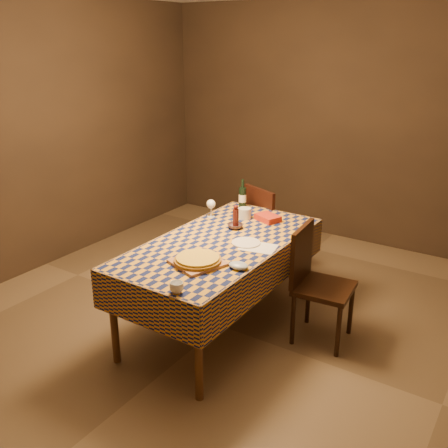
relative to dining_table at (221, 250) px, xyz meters
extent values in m
plane|color=brown|center=(0.00, 0.00, -0.69)|extent=(5.00, 5.00, 0.00)
cube|color=#34271D|center=(0.00, 2.50, 0.66)|extent=(4.50, 0.10, 2.70)
cube|color=#34271D|center=(-2.25, 0.00, 0.66)|extent=(0.10, 5.00, 2.70)
cylinder|color=brown|center=(-0.38, -0.83, -0.32)|extent=(0.06, 0.06, 0.75)
cylinder|color=brown|center=(0.38, -0.83, -0.32)|extent=(0.06, 0.06, 0.75)
cylinder|color=brown|center=(-0.38, 0.83, -0.32)|extent=(0.06, 0.06, 0.75)
cylinder|color=brown|center=(0.38, 0.83, -0.32)|extent=(0.06, 0.06, 0.75)
cube|color=brown|center=(0.00, 0.00, 0.05)|extent=(0.90, 1.80, 0.03)
cube|color=brown|center=(0.00, 0.00, 0.07)|extent=(0.92, 1.82, 0.02)
cube|color=brown|center=(0.00, -0.92, -0.07)|extent=(0.94, 0.01, 0.30)
cube|color=brown|center=(0.00, 0.92, -0.07)|extent=(0.94, 0.01, 0.30)
cube|color=brown|center=(-0.47, 0.00, -0.07)|extent=(0.01, 1.84, 0.30)
cube|color=brown|center=(0.47, 0.00, -0.07)|extent=(0.01, 1.84, 0.30)
cube|color=#A26B4C|center=(0.10, -0.44, 0.09)|extent=(0.41, 0.41, 0.02)
cylinder|color=#8A5B17|center=(0.10, -0.44, 0.11)|extent=(0.42, 0.42, 0.02)
cylinder|color=gold|center=(0.10, -0.44, 0.12)|extent=(0.38, 0.38, 0.01)
cylinder|color=#461410|center=(-0.05, 0.31, 0.16)|extent=(0.06, 0.06, 0.17)
sphere|color=#461410|center=(-0.05, 0.31, 0.27)|extent=(0.04, 0.04, 0.04)
imported|color=#5D464E|center=(-0.06, 0.31, 0.10)|extent=(0.17, 0.17, 0.04)
cylinder|color=white|center=(-0.39, 0.43, 0.08)|extent=(0.09, 0.09, 0.01)
cylinder|color=white|center=(-0.39, 0.43, 0.12)|extent=(0.01, 0.01, 0.08)
sphere|color=white|center=(-0.39, 0.43, 0.20)|extent=(0.08, 0.08, 0.08)
ellipsoid|color=#42070C|center=(-0.39, 0.43, 0.19)|extent=(0.05, 0.05, 0.03)
cylinder|color=black|center=(-0.28, 0.80, 0.18)|extent=(0.07, 0.07, 0.20)
cylinder|color=black|center=(-0.28, 0.80, 0.32)|extent=(0.03, 0.03, 0.08)
cylinder|color=#F1E9CE|center=(-0.28, 0.80, 0.18)|extent=(0.07, 0.07, 0.07)
cylinder|color=silver|center=(-0.12, 0.56, 0.12)|extent=(0.12, 0.12, 0.10)
cube|color=red|center=(0.08, 0.62, 0.10)|extent=(0.25, 0.21, 0.05)
cylinder|color=white|center=(0.19, 0.07, 0.08)|extent=(0.26, 0.26, 0.01)
imported|color=white|center=(0.24, -0.85, 0.11)|extent=(0.11, 0.11, 0.07)
cube|color=white|center=(0.31, 0.06, 0.08)|extent=(0.30, 0.26, 0.00)
ellipsoid|color=#ADC3DD|center=(0.38, -0.34, 0.10)|extent=(0.16, 0.13, 0.04)
cube|color=black|center=(-0.13, 1.16, -0.24)|extent=(0.54, 0.54, 0.04)
cube|color=black|center=(-0.20, 0.97, 0.01)|extent=(0.40, 0.19, 0.46)
cylinder|color=black|center=(0.10, 1.26, -0.48)|extent=(0.04, 0.04, 0.43)
cylinder|color=black|center=(-0.23, 1.39, -0.48)|extent=(0.04, 0.04, 0.43)
cylinder|color=black|center=(-0.03, 0.93, -0.48)|extent=(0.04, 0.04, 0.43)
cylinder|color=black|center=(-0.36, 1.06, -0.48)|extent=(0.04, 0.04, 0.43)
cube|color=black|center=(0.77, 0.29, -0.24)|extent=(0.46, 0.46, 0.04)
cube|color=black|center=(0.57, 0.27, 0.01)|extent=(0.07, 0.42, 0.46)
cylinder|color=black|center=(0.97, 0.13, -0.48)|extent=(0.04, 0.04, 0.43)
cylinder|color=black|center=(0.94, 0.49, -0.48)|extent=(0.04, 0.04, 0.43)
cylinder|color=black|center=(0.61, 0.10, -0.48)|extent=(0.04, 0.04, 0.43)
cylinder|color=black|center=(0.58, 0.45, -0.48)|extent=(0.04, 0.04, 0.43)
camera|label=1|loc=(2.01, -3.02, 1.57)|focal=40.00mm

